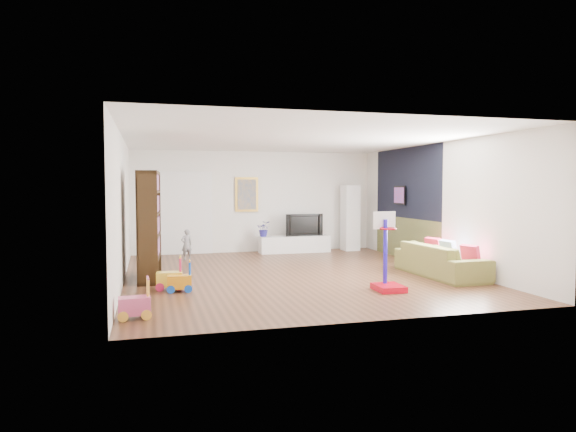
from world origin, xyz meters
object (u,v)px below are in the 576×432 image
object	(u,v)px
media_console	(295,244)
bookshelf	(149,226)
sofa	(441,260)
basketball_hoop	(389,251)

from	to	relation	value
media_console	bookshelf	distance (m)	4.95
bookshelf	sofa	bearing A→B (deg)	-7.89
sofa	basketball_hoop	bearing A→B (deg)	120.62
sofa	basketball_hoop	world-z (taller)	basketball_hoop
media_console	bookshelf	bearing A→B (deg)	-140.08
bookshelf	sofa	size ratio (longest dim) A/B	0.94
bookshelf	basketball_hoop	distance (m)	4.46
bookshelf	basketball_hoop	bearing A→B (deg)	-25.45
media_console	sofa	world-z (taller)	sofa
basketball_hoop	sofa	bearing A→B (deg)	34.70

